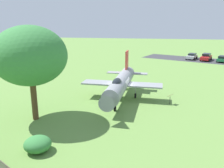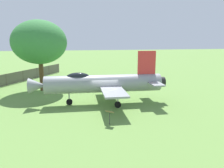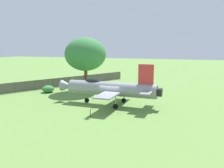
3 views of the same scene
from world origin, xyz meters
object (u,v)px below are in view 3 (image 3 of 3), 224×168
shrub_near_fence (48,89)px  info_plaque (90,109)px  display_jet (108,88)px  shade_tree (85,54)px

shrub_near_fence → info_plaque: info_plaque is taller
shrub_near_fence → info_plaque: (-11.47, 9.60, 0.30)m
display_jet → shrub_near_fence: 12.30m
display_jet → info_plaque: (0.02, 5.49, -1.19)m
info_plaque → display_jet: bearing=-90.2°
info_plaque → shrub_near_fence: bearing=-39.9°
shrub_near_fence → info_plaque: 14.96m
shrub_near_fence → info_plaque: bearing=140.1°
display_jet → shade_tree: size_ratio=1.55×
shade_tree → info_plaque: shade_tree is taller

